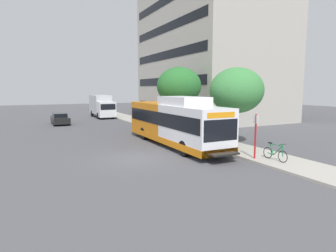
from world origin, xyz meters
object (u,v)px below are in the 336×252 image
(bicycle_parked, at_px, (275,153))
(street_tree_near_stop, at_px, (236,91))
(box_truck_background, at_px, (102,106))
(transit_bus, at_px, (174,122))
(bus_stop_sign_pole, at_px, (255,133))
(parked_car_far_lane, at_px, (60,119))
(street_tree_mid_block, at_px, (179,86))

(bicycle_parked, height_order, street_tree_near_stop, street_tree_near_stop)
(bicycle_parked, xyz_separation_m, box_truck_background, (-2.48, 30.70, 1.18))
(transit_bus, height_order, box_truck_background, transit_bus)
(bicycle_parked, relative_size, box_truck_background, 0.25)
(street_tree_near_stop, xyz_separation_m, box_truck_background, (-3.94, 25.44, -2.32))
(transit_bus, xyz_separation_m, bus_stop_sign_pole, (2.01, -6.33, -0.05))
(parked_car_far_lane, relative_size, box_truck_background, 0.64)
(parked_car_far_lane, bearing_deg, transit_bus, -70.31)
(transit_bus, relative_size, street_tree_mid_block, 1.97)
(bus_stop_sign_pole, height_order, parked_car_far_lane, bus_stop_sign_pole)
(bicycle_parked, bearing_deg, street_tree_near_stop, 74.46)
(bicycle_parked, bearing_deg, bus_stop_sign_pole, 130.19)
(transit_bus, xyz_separation_m, street_tree_mid_block, (4.11, 6.81, 2.76))
(bus_stop_sign_pole, height_order, street_tree_near_stop, street_tree_near_stop)
(parked_car_far_lane, xyz_separation_m, box_truck_background, (6.48, 6.10, 1.08))
(transit_bus, relative_size, box_truck_background, 1.75)
(bicycle_parked, height_order, box_truck_background, box_truck_background)
(transit_bus, relative_size, street_tree_near_stop, 2.18)
(bus_stop_sign_pole, xyz_separation_m, parked_car_far_lane, (-8.24, 23.74, -0.99))
(bus_stop_sign_pole, bearing_deg, bicycle_parked, -49.81)
(parked_car_far_lane, height_order, box_truck_background, box_truck_background)
(street_tree_mid_block, bearing_deg, street_tree_near_stop, -89.49)
(box_truck_background, bearing_deg, bicycle_parked, -85.38)
(bus_stop_sign_pole, distance_m, street_tree_near_stop, 5.48)
(bicycle_parked, relative_size, parked_car_far_lane, 0.39)
(bus_stop_sign_pole, height_order, box_truck_background, box_truck_background)
(bicycle_parked, distance_m, box_truck_background, 30.82)
(bus_stop_sign_pole, bearing_deg, transit_bus, 107.59)
(transit_bus, xyz_separation_m, parked_car_far_lane, (-6.23, 17.41, -1.04))
(bicycle_parked, distance_m, parked_car_far_lane, 26.18)
(bus_stop_sign_pole, distance_m, street_tree_mid_block, 13.60)
(transit_bus, distance_m, bicycle_parked, 7.77)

